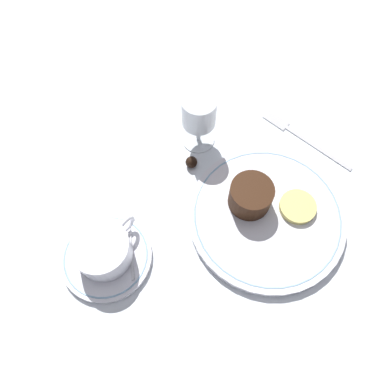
{
  "coord_description": "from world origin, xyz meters",
  "views": [
    {
      "loc": [
        -0.27,
        -0.09,
        0.6
      ],
      "look_at": [
        -0.06,
        0.08,
        0.04
      ],
      "focal_mm": 35.0,
      "sensor_mm": 36.0,
      "label": 1
    }
  ],
  "objects_px": {
    "dinner_plate": "(267,216)",
    "dessert_cake": "(252,198)",
    "wine_glass": "(199,115)",
    "coffee_cup": "(103,250)",
    "fork": "(297,134)"
  },
  "relations": [
    {
      "from": "dinner_plate",
      "to": "dessert_cake",
      "type": "height_order",
      "value": "dessert_cake"
    },
    {
      "from": "dinner_plate",
      "to": "wine_glass",
      "type": "height_order",
      "value": "wine_glass"
    },
    {
      "from": "dessert_cake",
      "to": "coffee_cup",
      "type": "bearing_deg",
      "value": 149.52
    },
    {
      "from": "wine_glass",
      "to": "fork",
      "type": "height_order",
      "value": "wine_glass"
    },
    {
      "from": "wine_glass",
      "to": "dessert_cake",
      "type": "relative_size",
      "value": 1.58
    },
    {
      "from": "dinner_plate",
      "to": "wine_glass",
      "type": "bearing_deg",
      "value": 75.02
    },
    {
      "from": "coffee_cup",
      "to": "fork",
      "type": "height_order",
      "value": "coffee_cup"
    },
    {
      "from": "coffee_cup",
      "to": "fork",
      "type": "bearing_deg",
      "value": -15.54
    },
    {
      "from": "wine_glass",
      "to": "dessert_cake",
      "type": "xyz_separation_m",
      "value": [
        -0.05,
        -0.16,
        -0.04
      ]
    },
    {
      "from": "wine_glass",
      "to": "dinner_plate",
      "type": "bearing_deg",
      "value": -104.98
    },
    {
      "from": "wine_glass",
      "to": "fork",
      "type": "relative_size",
      "value": 0.59
    },
    {
      "from": "fork",
      "to": "coffee_cup",
      "type": "bearing_deg",
      "value": 164.46
    },
    {
      "from": "dinner_plate",
      "to": "wine_glass",
      "type": "relative_size",
      "value": 2.34
    },
    {
      "from": "dinner_plate",
      "to": "wine_glass",
      "type": "distance_m",
      "value": 0.21
    },
    {
      "from": "dinner_plate",
      "to": "dessert_cake",
      "type": "relative_size",
      "value": 3.68
    }
  ]
}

